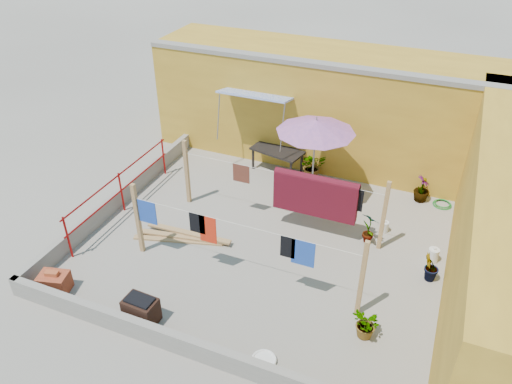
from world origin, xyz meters
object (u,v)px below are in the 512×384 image
at_px(water_jug_b, 384,227).
at_px(green_hose, 442,204).
at_px(patio_umbrella, 316,127).
at_px(plant_back_a, 312,166).
at_px(brazier, 141,310).
at_px(white_basin, 264,360).
at_px(water_jug_a, 433,255).
at_px(outdoor_table, 277,152).
at_px(brick_stack, 54,282).

distance_m(water_jug_b, green_hose, 2.11).
bearing_deg(green_hose, patio_umbrella, -161.86).
bearing_deg(water_jug_b, plant_back_a, 143.87).
bearing_deg(brazier, patio_umbrella, 71.85).
height_order(white_basin, plant_back_a, plant_back_a).
height_order(white_basin, water_jug_a, water_jug_a).
bearing_deg(outdoor_table, brazier, -93.39).
relative_size(outdoor_table, brazier, 2.44).
distance_m(outdoor_table, brick_stack, 6.88).
bearing_deg(plant_back_a, brazier, -102.66).
bearing_deg(water_jug_a, water_jug_b, 150.82).
xyz_separation_m(brick_stack, water_jug_a, (7.13, 4.00, -0.06)).
height_order(green_hose, plant_back_a, plant_back_a).
bearing_deg(brazier, brick_stack, 180.00).
distance_m(water_jug_a, green_hose, 2.40).
xyz_separation_m(patio_umbrella, green_hose, (3.26, 1.07, -2.10)).
xyz_separation_m(brazier, green_hose, (5.01, 6.40, -0.25)).
relative_size(brazier, water_jug_a, 1.75).
distance_m(outdoor_table, water_jug_b, 3.86).
height_order(brazier, water_jug_a, brazier).
bearing_deg(outdoor_table, plant_back_a, 0.00).
bearing_deg(patio_umbrella, white_basin, -81.50).
distance_m(water_jug_b, plant_back_a, 2.94).
bearing_deg(white_basin, water_jug_a, 58.40).
height_order(brazier, plant_back_a, plant_back_a).
distance_m(outdoor_table, plant_back_a, 1.08).
distance_m(patio_umbrella, white_basin, 5.78).
bearing_deg(white_basin, water_jug_b, 74.95).
bearing_deg(green_hose, brick_stack, -138.09).
bearing_deg(patio_umbrella, green_hose, 18.14).
bearing_deg(outdoor_table, water_jug_b, -26.75).
bearing_deg(water_jug_a, outdoor_table, 152.61).
relative_size(water_jug_a, green_hose, 0.77).
relative_size(brazier, white_basin, 1.43).
bearing_deg(water_jug_b, water_jug_a, -29.18).
xyz_separation_m(brick_stack, plant_back_a, (3.56, 6.40, 0.17)).
bearing_deg(brazier, white_basin, -0.00).
height_order(brick_stack, water_jug_a, brick_stack).
xyz_separation_m(outdoor_table, water_jug_b, (3.42, -1.73, -0.48)).
bearing_deg(water_jug_b, patio_umbrella, 162.23).
bearing_deg(white_basin, plant_back_a, 99.82).
height_order(outdoor_table, plant_back_a, plant_back_a).
bearing_deg(plant_back_a, patio_umbrella, -73.77).
bearing_deg(outdoor_table, water_jug_a, -27.39).
bearing_deg(brazier, water_jug_b, 50.88).
bearing_deg(outdoor_table, white_basin, -71.30).
bearing_deg(brick_stack, water_jug_b, 38.27).
distance_m(brick_stack, brazier, 2.12).
height_order(brick_stack, water_jug_b, brick_stack).
relative_size(green_hose, plant_back_a, 0.62).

